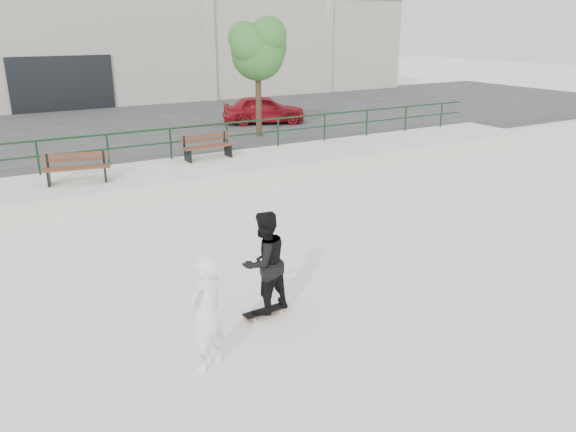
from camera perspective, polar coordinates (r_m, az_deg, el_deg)
ground at (r=9.39m, az=5.04°, el=-10.97°), size 120.00×120.00×0.00m
ledge at (r=17.36m, az=-13.37°, el=3.63°), size 30.00×3.00×0.50m
parking_strip at (r=25.43m, az=-19.26°, el=7.84°), size 60.00×14.00×0.50m
railing at (r=18.36m, az=-14.85°, el=7.52°), size 28.00×0.06×1.03m
commercial_building at (r=38.87m, az=-24.50°, el=17.16°), size 44.20×16.33×8.00m
bench_left at (r=16.61m, az=-20.68°, el=4.58°), size 1.84×0.87×0.82m
bench_right at (r=18.57m, az=-8.20°, el=6.98°), size 1.75×0.59×0.80m
tree at (r=22.02m, az=-3.04°, el=16.75°), size 2.52×2.24×4.48m
red_car at (r=25.22m, az=-2.47°, el=10.79°), size 3.91×2.65×1.24m
skateboard at (r=9.62m, az=-2.34°, el=-9.64°), size 0.79×0.24×0.09m
standing_skater at (r=9.22m, az=-2.42°, el=-4.73°), size 0.97×0.83×1.75m
seated_skater at (r=7.99m, az=-8.27°, el=-9.75°), size 0.74×0.65×1.72m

